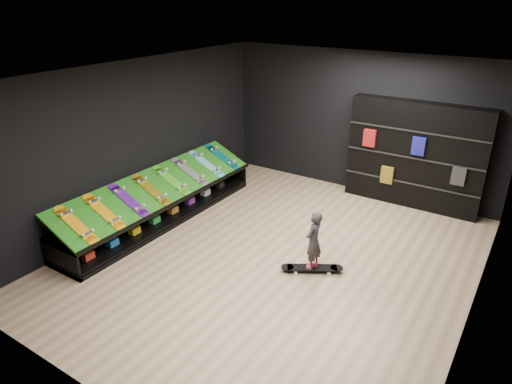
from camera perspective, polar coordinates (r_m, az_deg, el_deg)
The scene contains 19 objects.
floor at distance 7.71m, azimuth 2.33°, elevation -8.14°, with size 6.00×7.00×0.01m, color tan.
ceiling at distance 6.63m, azimuth 2.77°, elevation 14.42°, with size 6.00×7.00×0.01m, color white.
wall_back at distance 10.07m, azimuth 12.86°, elevation 8.37°, with size 6.00×0.02×3.00m, color black.
wall_front at distance 4.71m, azimuth -20.19°, elevation -11.10°, with size 6.00×0.02×3.00m, color black.
wall_left at distance 8.85m, azimuth -14.52°, elevation 6.09°, with size 0.02×7.00×3.00m, color black.
wall_right at distance 6.22m, azimuth 27.08°, elevation -3.50°, with size 0.02×7.00×3.00m, color black.
display_rack at distance 8.99m, azimuth -11.74°, elevation -1.93°, with size 0.90×4.50×0.50m, color black, non-canonical shape.
turf_ramp at distance 8.77m, azimuth -11.75°, elevation 0.71°, with size 1.00×4.50×0.04m, color #18620F.
back_shelving at distance 9.68m, azimuth 19.27°, elevation 4.35°, with size 2.68×0.31×2.14m, color black.
floor_skateboard at distance 7.37m, azimuth 7.00°, elevation -9.60°, with size 0.98×0.22×0.09m, color black, non-canonical shape.
child at distance 7.20m, azimuth 7.14°, elevation -7.36°, with size 0.22×0.15×0.58m, color black.
display_board_0 at distance 7.66m, azimuth -21.56°, elevation -3.84°, with size 0.98×0.22×0.09m, color orange, non-canonical shape.
display_board_1 at distance 7.94m, azimuth -18.47°, elevation -2.38°, with size 0.98×0.22×0.09m, color yellow, non-canonical shape.
display_board_2 at distance 8.25m, azimuth -15.61°, elevation -1.01°, with size 0.98×0.22×0.09m, color purple, non-canonical shape.
display_board_3 at distance 8.58m, azimuth -12.96°, elevation 0.26°, with size 0.98×0.22×0.09m, color yellow, non-canonical shape.
display_board_4 at distance 8.93m, azimuth -10.51°, elevation 1.43°, with size 0.98×0.22×0.09m, color green, non-canonical shape.
display_board_5 at distance 9.30m, azimuth -8.25°, elevation 2.50°, with size 0.98×0.22×0.09m, color black, non-canonical shape.
display_board_6 at distance 9.69m, azimuth -6.16°, elevation 3.49°, with size 0.98×0.22×0.09m, color #0CB2E5, non-canonical shape.
display_board_7 at distance 10.09m, azimuth -4.23°, elevation 4.40°, with size 0.98×0.22×0.09m, color #0C8C99, non-canonical shape.
Camera 1 is at (3.30, -5.65, 4.08)m, focal length 32.00 mm.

